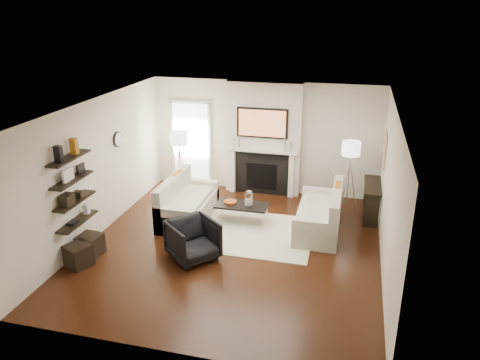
% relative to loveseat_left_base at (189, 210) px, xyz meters
% --- Properties ---
extents(room_envelope, '(6.00, 6.00, 6.00)m').
position_rel_loveseat_left_base_xyz_m(room_envelope, '(1.24, -0.97, 1.14)').
color(room_envelope, black).
rests_on(room_envelope, ground).
extents(chimney_breast, '(1.80, 0.25, 2.70)m').
position_rel_loveseat_left_base_xyz_m(chimney_breast, '(1.24, 1.91, 1.14)').
color(chimney_breast, silver).
rests_on(chimney_breast, floor).
extents(fireplace_surround, '(1.30, 0.02, 1.04)m').
position_rel_loveseat_left_base_xyz_m(fireplace_surround, '(1.24, 1.77, 0.31)').
color(fireplace_surround, black).
rests_on(fireplace_surround, floor).
extents(firebox, '(0.75, 0.02, 0.65)m').
position_rel_loveseat_left_base_xyz_m(firebox, '(1.24, 1.77, 0.24)').
color(firebox, black).
rests_on(firebox, floor).
extents(mantel_pilaster_l, '(0.12, 0.08, 1.10)m').
position_rel_loveseat_left_base_xyz_m(mantel_pilaster_l, '(0.52, 1.74, 0.34)').
color(mantel_pilaster_l, white).
rests_on(mantel_pilaster_l, floor).
extents(mantel_pilaster_r, '(0.12, 0.08, 1.10)m').
position_rel_loveseat_left_base_xyz_m(mantel_pilaster_r, '(1.96, 1.74, 0.34)').
color(mantel_pilaster_r, white).
rests_on(mantel_pilaster_r, floor).
extents(mantel_shelf, '(1.70, 0.18, 0.07)m').
position_rel_loveseat_left_base_xyz_m(mantel_shelf, '(1.24, 1.72, 0.91)').
color(mantel_shelf, white).
rests_on(mantel_shelf, chimney_breast).
extents(tv_body, '(1.20, 0.06, 0.70)m').
position_rel_loveseat_left_base_xyz_m(tv_body, '(1.24, 1.75, 1.57)').
color(tv_body, black).
rests_on(tv_body, chimney_breast).
extents(tv_screen, '(1.10, 0.00, 0.62)m').
position_rel_loveseat_left_base_xyz_m(tv_screen, '(1.24, 1.72, 1.57)').
color(tv_screen, '#BF723F').
rests_on(tv_screen, tv_body).
extents(candlestick_l_tall, '(0.04, 0.04, 0.30)m').
position_rel_loveseat_left_base_xyz_m(candlestick_l_tall, '(0.69, 1.73, 1.09)').
color(candlestick_l_tall, silver).
rests_on(candlestick_l_tall, mantel_shelf).
extents(candlestick_l_short, '(0.04, 0.04, 0.24)m').
position_rel_loveseat_left_base_xyz_m(candlestick_l_short, '(0.56, 1.73, 1.06)').
color(candlestick_l_short, silver).
rests_on(candlestick_l_short, mantel_shelf).
extents(candlestick_r_tall, '(0.04, 0.04, 0.30)m').
position_rel_loveseat_left_base_xyz_m(candlestick_r_tall, '(1.79, 1.73, 1.09)').
color(candlestick_r_tall, silver).
rests_on(candlestick_r_tall, mantel_shelf).
extents(candlestick_r_short, '(0.04, 0.04, 0.24)m').
position_rel_loveseat_left_base_xyz_m(candlestick_r_short, '(1.92, 1.73, 1.06)').
color(candlestick_r_short, silver).
rests_on(candlestick_r_short, mantel_shelf).
extents(hallway_panel, '(0.90, 0.02, 2.10)m').
position_rel_loveseat_left_base_xyz_m(hallway_panel, '(-0.61, 2.01, 0.84)').
color(hallway_panel, white).
rests_on(hallway_panel, floor).
extents(door_trim_l, '(0.06, 0.06, 2.16)m').
position_rel_loveseat_left_base_xyz_m(door_trim_l, '(-1.09, 1.99, 0.84)').
color(door_trim_l, white).
rests_on(door_trim_l, floor).
extents(door_trim_r, '(0.06, 0.06, 2.16)m').
position_rel_loveseat_left_base_xyz_m(door_trim_r, '(-0.13, 1.99, 0.84)').
color(door_trim_r, white).
rests_on(door_trim_r, floor).
extents(door_trim_top, '(1.02, 0.06, 0.06)m').
position_rel_loveseat_left_base_xyz_m(door_trim_top, '(-0.61, 1.99, 1.92)').
color(door_trim_top, white).
rests_on(door_trim_top, wall_back).
extents(rug, '(2.60, 2.00, 0.01)m').
position_rel_loveseat_left_base_xyz_m(rug, '(1.40, -0.32, -0.20)').
color(rug, beige).
rests_on(rug, floor).
extents(loveseat_left_base, '(0.85, 1.80, 0.42)m').
position_rel_loveseat_left_base_xyz_m(loveseat_left_base, '(0.00, 0.00, 0.00)').
color(loveseat_left_base, beige).
rests_on(loveseat_left_base, floor).
extents(loveseat_left_back, '(0.18, 1.80, 0.80)m').
position_rel_loveseat_left_base_xyz_m(loveseat_left_back, '(-0.33, 0.00, 0.32)').
color(loveseat_left_back, beige).
rests_on(loveseat_left_back, floor).
extents(loveseat_left_arm_n, '(0.85, 0.18, 0.60)m').
position_rel_loveseat_left_base_xyz_m(loveseat_left_arm_n, '(0.00, -0.81, 0.09)').
color(loveseat_left_arm_n, beige).
rests_on(loveseat_left_arm_n, floor).
extents(loveseat_left_arm_s, '(0.85, 0.18, 0.60)m').
position_rel_loveseat_left_base_xyz_m(loveseat_left_arm_s, '(0.00, 0.81, 0.09)').
color(loveseat_left_arm_s, beige).
rests_on(loveseat_left_arm_s, floor).
extents(loveseat_left_cushion, '(0.63, 1.44, 0.10)m').
position_rel_loveseat_left_base_xyz_m(loveseat_left_cushion, '(0.05, 0.00, 0.26)').
color(loveseat_left_cushion, beige).
rests_on(loveseat_left_cushion, loveseat_left_base).
extents(pillow_left_orange, '(0.10, 0.42, 0.42)m').
position_rel_loveseat_left_base_xyz_m(pillow_left_orange, '(-0.33, 0.30, 0.52)').
color(pillow_left_orange, '#A16313').
rests_on(pillow_left_orange, loveseat_left_cushion).
extents(pillow_left_charcoal, '(0.10, 0.40, 0.40)m').
position_rel_loveseat_left_base_xyz_m(pillow_left_charcoal, '(-0.33, -0.30, 0.51)').
color(pillow_left_charcoal, black).
rests_on(pillow_left_charcoal, loveseat_left_cushion).
extents(loveseat_right_base, '(0.85, 1.80, 0.42)m').
position_rel_loveseat_left_base_xyz_m(loveseat_right_base, '(2.76, 0.13, 0.00)').
color(loveseat_right_base, beige).
rests_on(loveseat_right_base, floor).
extents(loveseat_right_back, '(0.18, 1.80, 0.80)m').
position_rel_loveseat_left_base_xyz_m(loveseat_right_back, '(3.09, 0.13, 0.32)').
color(loveseat_right_back, beige).
rests_on(loveseat_right_back, floor).
extents(loveseat_right_arm_n, '(0.85, 0.18, 0.60)m').
position_rel_loveseat_left_base_xyz_m(loveseat_right_arm_n, '(2.76, -0.68, 0.09)').
color(loveseat_right_arm_n, beige).
rests_on(loveseat_right_arm_n, floor).
extents(loveseat_right_arm_s, '(0.85, 0.18, 0.60)m').
position_rel_loveseat_left_base_xyz_m(loveseat_right_arm_s, '(2.76, 0.94, 0.09)').
color(loveseat_right_arm_s, beige).
rests_on(loveseat_right_arm_s, floor).
extents(loveseat_right_cushion, '(0.63, 1.44, 0.10)m').
position_rel_loveseat_left_base_xyz_m(loveseat_right_cushion, '(2.71, 0.13, 0.26)').
color(loveseat_right_cushion, beige).
rests_on(loveseat_right_cushion, loveseat_right_base).
extents(pillow_right_orange, '(0.10, 0.42, 0.42)m').
position_rel_loveseat_left_base_xyz_m(pillow_right_orange, '(3.09, 0.43, 0.52)').
color(pillow_right_orange, '#A16313').
rests_on(pillow_right_orange, loveseat_right_cushion).
extents(pillow_right_charcoal, '(0.10, 0.40, 0.40)m').
position_rel_loveseat_left_base_xyz_m(pillow_right_charcoal, '(3.09, -0.17, 0.51)').
color(pillow_right_charcoal, black).
rests_on(pillow_right_charcoal, loveseat_right_cushion).
extents(coffee_table, '(1.10, 0.55, 0.04)m').
position_rel_loveseat_left_base_xyz_m(coffee_table, '(1.16, 0.10, 0.19)').
color(coffee_table, black).
rests_on(coffee_table, floor).
extents(coffee_leg_nw, '(0.02, 0.02, 0.38)m').
position_rel_loveseat_left_base_xyz_m(coffee_leg_nw, '(0.66, -0.12, -0.02)').
color(coffee_leg_nw, silver).
rests_on(coffee_leg_nw, floor).
extents(coffee_leg_ne, '(0.02, 0.02, 0.38)m').
position_rel_loveseat_left_base_xyz_m(coffee_leg_ne, '(1.66, -0.12, -0.02)').
color(coffee_leg_ne, silver).
rests_on(coffee_leg_ne, floor).
extents(coffee_leg_sw, '(0.02, 0.02, 0.38)m').
position_rel_loveseat_left_base_xyz_m(coffee_leg_sw, '(0.66, 0.32, -0.02)').
color(coffee_leg_sw, silver).
rests_on(coffee_leg_sw, floor).
extents(coffee_leg_se, '(0.02, 0.02, 0.38)m').
position_rel_loveseat_left_base_xyz_m(coffee_leg_se, '(1.66, 0.32, -0.02)').
color(coffee_leg_se, silver).
rests_on(coffee_leg_se, floor).
extents(hurricane_glass, '(0.18, 0.18, 0.31)m').
position_rel_loveseat_left_base_xyz_m(hurricane_glass, '(1.31, 0.10, 0.35)').
color(hurricane_glass, white).
rests_on(hurricane_glass, coffee_table).
extents(hurricane_candle, '(0.10, 0.10, 0.15)m').
position_rel_loveseat_left_base_xyz_m(hurricane_candle, '(1.31, 0.10, 0.29)').
color(hurricane_candle, white).
rests_on(hurricane_candle, coffee_table).
extents(copper_bowl, '(0.28, 0.28, 0.05)m').
position_rel_loveseat_left_base_xyz_m(copper_bowl, '(0.91, 0.10, 0.24)').
color(copper_bowl, '#C54F20').
rests_on(copper_bowl, coffee_table).
extents(armchair, '(1.08, 1.08, 0.81)m').
position_rel_loveseat_left_base_xyz_m(armchair, '(0.66, -1.55, 0.20)').
color(armchair, black).
rests_on(armchair, floor).
extents(lamp_left_post, '(0.02, 0.02, 1.20)m').
position_rel_loveseat_left_base_xyz_m(lamp_left_post, '(-0.61, 1.16, 0.39)').
color(lamp_left_post, silver).
rests_on(lamp_left_post, floor).
extents(lamp_left_shade, '(0.40, 0.40, 0.30)m').
position_rel_loveseat_left_base_xyz_m(lamp_left_shade, '(-0.61, 1.16, 1.24)').
color(lamp_left_shade, white).
rests_on(lamp_left_shade, lamp_left_post).
extents(lamp_left_leg_a, '(0.25, 0.02, 1.23)m').
position_rel_loveseat_left_base_xyz_m(lamp_left_leg_a, '(-0.50, 1.16, 0.39)').
color(lamp_left_leg_a, silver).
rests_on(lamp_left_leg_a, floor).
extents(lamp_left_leg_b, '(0.14, 0.22, 1.23)m').
position_rel_loveseat_left_base_xyz_m(lamp_left_leg_b, '(-0.67, 1.26, 0.39)').
color(lamp_left_leg_b, silver).
rests_on(lamp_left_leg_b, floor).
extents(lamp_left_leg_c, '(0.14, 0.22, 1.23)m').
position_rel_loveseat_left_base_xyz_m(lamp_left_leg_c, '(-0.67, 1.07, 0.39)').
color(lamp_left_leg_c, silver).
rests_on(lamp_left_leg_c, floor).
extents(lamp_right_post, '(0.02, 0.02, 1.20)m').
position_rel_loveseat_left_base_xyz_m(lamp_right_post, '(3.29, 1.31, 0.39)').
color(lamp_right_post, silver).
rests_on(lamp_right_post, floor).
extents(lamp_right_shade, '(0.40, 0.40, 0.30)m').
position_rel_loveseat_left_base_xyz_m(lamp_right_shade, '(3.29, 1.31, 1.24)').
color(lamp_right_shade, white).
rests_on(lamp_right_shade, lamp_right_post).
extents(lamp_right_leg_a, '(0.25, 0.02, 1.23)m').
position_rel_loveseat_left_base_xyz_m(lamp_right_leg_a, '(3.40, 1.31, 0.39)').
color(lamp_right_leg_a, silver).
rests_on(lamp_right_leg_a, floor).
extents(lamp_right_leg_b, '(0.14, 0.22, 1.23)m').
position_rel_loveseat_left_base_xyz_m(lamp_right_leg_b, '(3.23, 1.40, 0.39)').
color(lamp_right_leg_b, silver).
rests_on(lamp_right_leg_b, floor).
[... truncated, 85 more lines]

